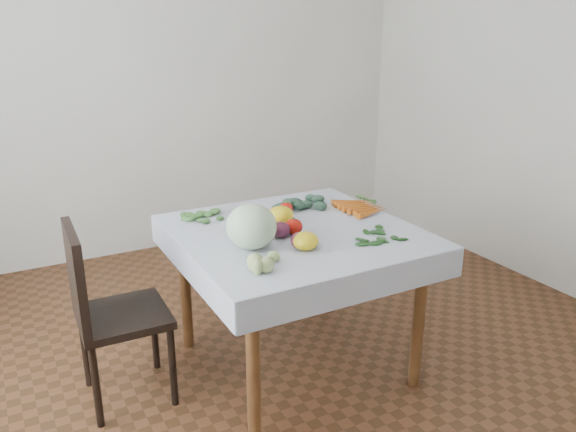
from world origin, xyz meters
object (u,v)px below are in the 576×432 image
object	(u,v)px
cabbage	(251,226)
carrot_bunch	(363,207)
chair	(103,305)
heirloom_back	(281,215)
table	(295,249)

from	to	relation	value
cabbage	carrot_bunch	xyz separation A→B (m)	(0.77, 0.22, -0.09)
chair	heirloom_back	xyz separation A→B (m)	(0.89, -0.03, 0.30)
chair	carrot_bunch	bearing A→B (deg)	-1.54
cabbage	heirloom_back	world-z (taller)	cabbage
cabbage	table	bearing A→B (deg)	21.32
cabbage	carrot_bunch	world-z (taller)	cabbage
heirloom_back	carrot_bunch	world-z (taller)	heirloom_back
chair	heirloom_back	distance (m)	0.94
carrot_bunch	cabbage	bearing A→B (deg)	-163.78
chair	cabbage	xyz separation A→B (m)	(0.63, -0.26, 0.35)
chair	heirloom_back	world-z (taller)	chair
heirloom_back	carrot_bunch	bearing A→B (deg)	-0.47
cabbage	carrot_bunch	bearing A→B (deg)	16.22
chair	carrot_bunch	world-z (taller)	chair
cabbage	heirloom_back	size ratio (longest dim) A/B	1.73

